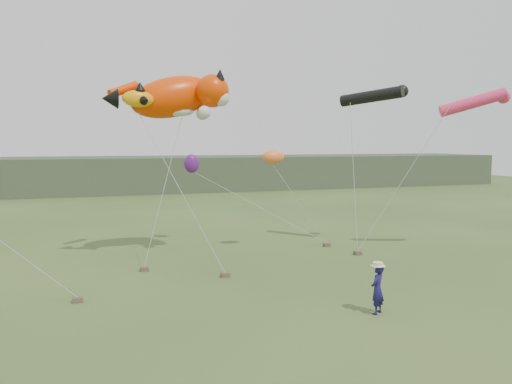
# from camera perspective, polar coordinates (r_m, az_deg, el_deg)

# --- Properties ---
(ground) EXTENTS (120.00, 120.00, 0.00)m
(ground) POSITION_cam_1_polar(r_m,az_deg,el_deg) (18.59, 6.40, -12.28)
(ground) COLOR #385123
(ground) RESTS_ON ground
(headland) EXTENTS (90.00, 13.00, 4.00)m
(headland) POSITION_cam_1_polar(r_m,az_deg,el_deg) (61.01, -14.18, 1.94)
(headland) COLOR #2D3D28
(headland) RESTS_ON ground
(festival_attendant) EXTENTS (0.73, 0.68, 1.67)m
(festival_attendant) POSITION_cam_1_polar(r_m,az_deg,el_deg) (17.42, 13.70, -10.76)
(festival_attendant) COLOR #18144C
(festival_attendant) RESTS_ON ground
(sandbag_anchors) EXTENTS (13.78, 6.22, 0.18)m
(sandbag_anchors) POSITION_cam_1_polar(r_m,az_deg,el_deg) (23.14, -1.81, -8.40)
(sandbag_anchors) COLOR brown
(sandbag_anchors) RESTS_ON ground
(cat_kite) EXTENTS (5.68, 3.03, 2.82)m
(cat_kite) POSITION_cam_1_polar(r_m,az_deg,el_deg) (24.96, -8.48, 10.76)
(cat_kite) COLOR #E63700
(cat_kite) RESTS_ON ground
(fish_kite) EXTENTS (2.37, 1.61, 1.24)m
(fish_kite) POSITION_cam_1_polar(r_m,az_deg,el_deg) (23.98, -14.45, 10.35)
(fish_kite) COLOR #F19B08
(fish_kite) RESTS_ON ground
(tube_kites) EXTENTS (7.02, 5.70, 1.80)m
(tube_kites) POSITION_cam_1_polar(r_m,az_deg,el_deg) (27.84, 18.36, 10.15)
(tube_kites) COLOR black
(tube_kites) RESTS_ON ground
(misc_kites) EXTENTS (4.67, 4.04, 1.31)m
(misc_kites) POSITION_cam_1_polar(r_m,az_deg,el_deg) (26.97, -2.54, 3.66)
(misc_kites) COLOR orange
(misc_kites) RESTS_ON ground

